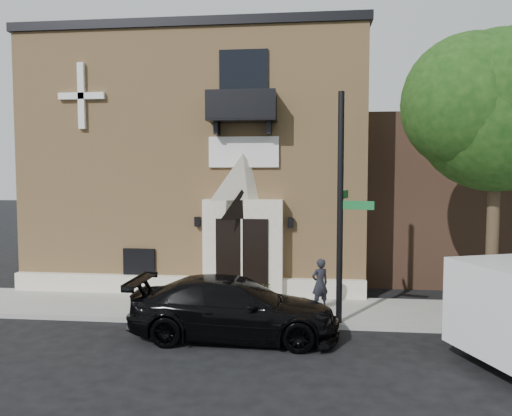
{
  "coord_description": "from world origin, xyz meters",
  "views": [
    {
      "loc": [
        1.21,
        -13.3,
        4.21
      ],
      "look_at": [
        -0.49,
        2.0,
        3.13
      ],
      "focal_mm": 35.0,
      "sensor_mm": 36.0,
      "label": 1
    }
  ],
  "objects_px": {
    "black_sedan": "(234,308)",
    "pedestrian_near": "(320,284)",
    "fire_hydrant": "(511,309)",
    "street_sign": "(341,208)"
  },
  "relations": [
    {
      "from": "street_sign",
      "to": "pedestrian_near",
      "type": "distance_m",
      "value": 2.76
    },
    {
      "from": "black_sedan",
      "to": "pedestrian_near",
      "type": "bearing_deg",
      "value": -41.68
    },
    {
      "from": "black_sedan",
      "to": "pedestrian_near",
      "type": "xyz_separation_m",
      "value": [
        2.21,
        2.45,
        0.13
      ]
    },
    {
      "from": "fire_hydrant",
      "to": "pedestrian_near",
      "type": "distance_m",
      "value": 5.2
    },
    {
      "from": "black_sedan",
      "to": "fire_hydrant",
      "type": "bearing_deg",
      "value": -77.49
    },
    {
      "from": "fire_hydrant",
      "to": "pedestrian_near",
      "type": "xyz_separation_m",
      "value": [
        -5.11,
        0.88,
        0.37
      ]
    },
    {
      "from": "black_sedan",
      "to": "street_sign",
      "type": "distance_m",
      "value": 3.88
    },
    {
      "from": "black_sedan",
      "to": "pedestrian_near",
      "type": "distance_m",
      "value": 3.3
    },
    {
      "from": "black_sedan",
      "to": "street_sign",
      "type": "relative_size",
      "value": 0.86
    },
    {
      "from": "street_sign",
      "to": "fire_hydrant",
      "type": "xyz_separation_m",
      "value": [
        4.6,
        0.43,
        -2.74
      ]
    }
  ]
}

